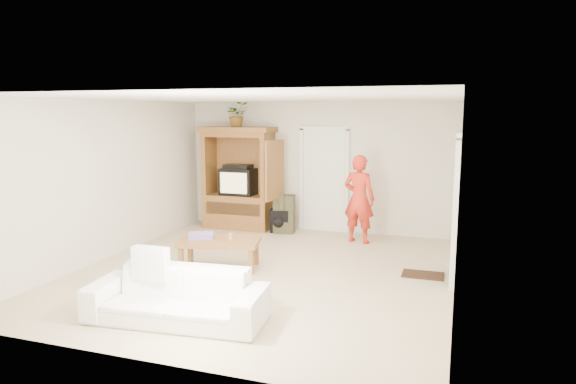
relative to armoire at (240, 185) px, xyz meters
name	(u,v)px	position (x,y,z in m)	size (l,w,h in m)	color
floor	(264,272)	(1.58, -2.66, -0.91)	(6.00, 6.00, 0.00)	tan
ceiling	(263,98)	(1.58, -2.66, 1.69)	(6.00, 6.00, 0.00)	white
wall_back	(317,167)	(1.58, 0.34, 0.39)	(5.50, 5.50, 0.00)	silver
wall_front	(146,232)	(1.58, -5.66, 0.39)	(5.50, 5.50, 0.00)	silver
wall_left	(108,180)	(-1.17, -2.66, 0.39)	(6.00, 6.00, 0.00)	silver
wall_right	(459,197)	(4.33, -2.66, 0.39)	(6.00, 6.00, 0.00)	silver
armoire	(240,185)	(0.00, 0.00, 0.00)	(1.82, 1.14, 2.10)	#985E2F
door_back	(324,181)	(1.73, 0.31, 0.11)	(0.85, 0.05, 2.04)	white
doorway_right	(456,210)	(4.30, -2.06, 0.11)	(0.05, 0.90, 2.04)	black
framed_picture	(459,161)	(4.31, -0.76, 0.69)	(0.03, 0.60, 0.48)	black
doormat	(423,275)	(3.88, -2.06, -0.90)	(0.60, 0.40, 0.02)	#382316
plant	(237,114)	(-0.02, -0.03, 1.44)	(0.45, 0.39, 0.50)	#4C7238
man	(359,199)	(2.59, -0.42, -0.09)	(0.60, 0.39, 1.64)	red
sofa	(177,296)	(1.29, -4.69, -0.61)	(2.06, 0.81, 0.60)	white
coffee_table	(219,243)	(0.86, -2.71, -0.51)	(1.35, 0.93, 0.46)	olive
towel	(201,236)	(0.55, -2.71, -0.41)	(0.38, 0.28, 0.08)	#D145A3
candle	(231,236)	(1.03, -2.65, -0.40)	(0.08, 0.08, 0.10)	tan
backpack_black	(280,221)	(0.96, -0.18, -0.67)	(0.38, 0.22, 0.47)	black
backpack_olive	(284,214)	(1.03, -0.14, -0.53)	(0.40, 0.30, 0.76)	#47442B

